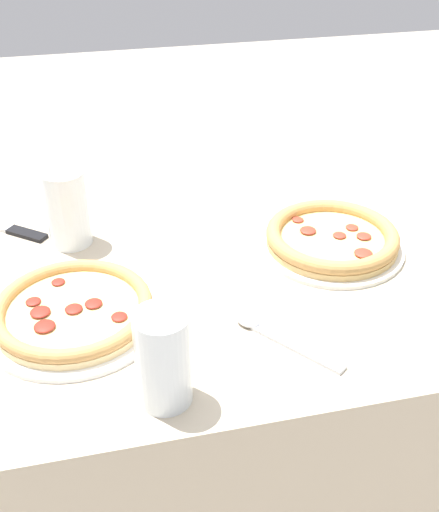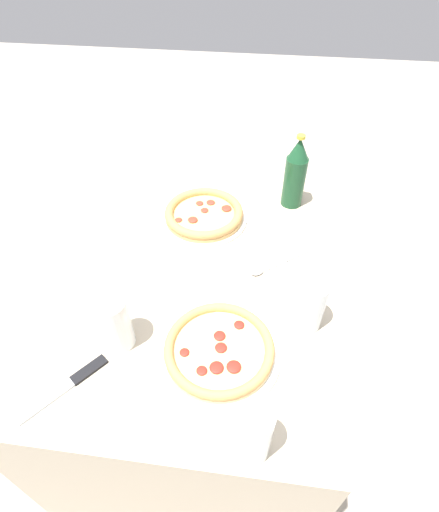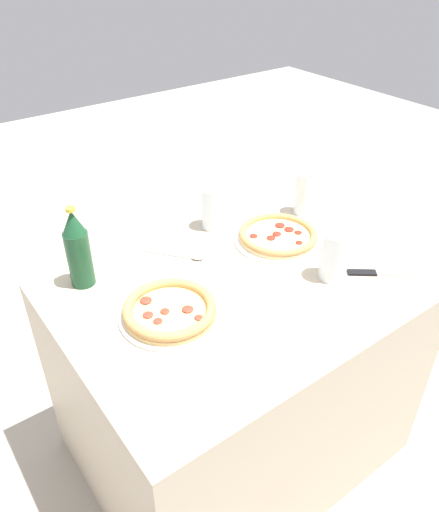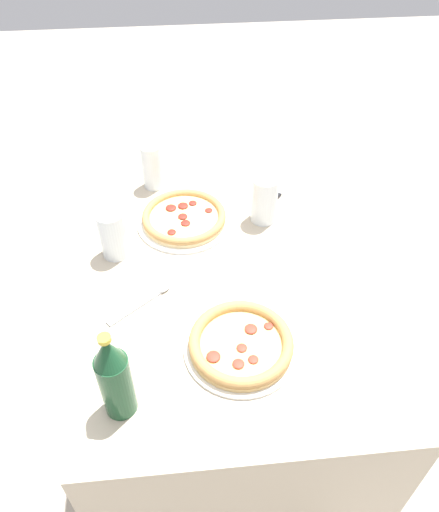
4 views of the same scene
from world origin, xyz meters
name	(u,v)px [view 3 (image 3 of 4)]	position (x,y,z in m)	size (l,w,h in m)	color
ground_plane	(234,443)	(0.00, 0.00, 0.00)	(8.00, 8.00, 0.00)	#A89E8E
table	(235,374)	(0.00, 0.00, 0.36)	(1.00, 0.76, 0.72)	#B7A88E
pizza_veggie	(170,310)	(-0.22, 0.00, 0.74)	(0.27, 0.27, 0.04)	silver
pizza_margherita	(278,236)	(0.25, 0.11, 0.74)	(0.28, 0.28, 0.04)	white
glass_red_wine	(334,258)	(0.24, -0.13, 0.79)	(0.08, 0.08, 0.15)	white
glass_cola	(304,195)	(0.45, 0.20, 0.79)	(0.06, 0.06, 0.15)	white
glass_mango_juice	(213,210)	(0.13, 0.31, 0.79)	(0.07, 0.07, 0.14)	white
beer_bottle	(78,249)	(-0.35, 0.27, 0.84)	(0.07, 0.07, 0.24)	#194728
knife	(380,273)	(0.37, -0.20, 0.73)	(0.18, 0.15, 0.01)	black
spoon	(182,255)	(-0.05, 0.22, 0.73)	(0.14, 0.17, 0.01)	silver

